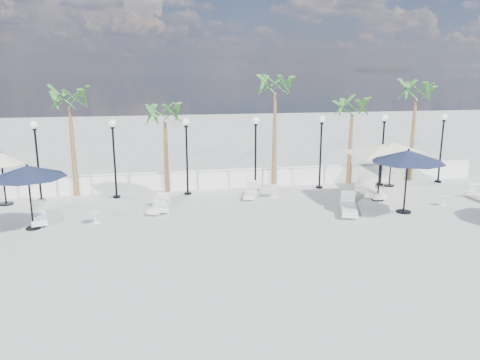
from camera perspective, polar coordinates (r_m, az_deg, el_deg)
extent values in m
plane|color=#A9AAA5|center=(18.32, 6.32, -6.36)|extent=(100.00, 100.00, 0.00)
cube|color=silver|center=(25.18, 1.38, 0.21)|extent=(26.00, 0.30, 0.90)
cube|color=silver|center=(25.07, 1.39, 1.37)|extent=(26.00, 0.12, 0.08)
cylinder|color=black|center=(24.36, -23.03, -2.28)|extent=(0.36, 0.36, 0.10)
cylinder|color=black|center=(24.00, -23.39, 1.64)|extent=(0.10, 0.10, 3.50)
cylinder|color=black|center=(23.75, -23.76, 5.66)|extent=(0.18, 0.18, 0.10)
sphere|color=white|center=(23.72, -23.81, 6.16)|extent=(0.36, 0.36, 0.36)
cylinder|color=black|center=(23.84, -14.79, -1.97)|extent=(0.36, 0.36, 0.10)
cylinder|color=black|center=(23.47, -15.04, 2.04)|extent=(0.10, 0.10, 3.50)
cylinder|color=black|center=(23.21, -15.29, 6.16)|extent=(0.18, 0.18, 0.10)
sphere|color=white|center=(23.19, -15.32, 6.68)|extent=(0.36, 0.36, 0.36)
cylinder|color=black|center=(23.83, -6.38, -1.61)|extent=(0.36, 0.36, 0.10)
cylinder|color=black|center=(23.45, -6.48, 2.41)|extent=(0.10, 0.10, 3.50)
cylinder|color=black|center=(23.20, -6.59, 6.54)|extent=(0.18, 0.18, 0.10)
sphere|color=white|center=(23.17, -6.60, 7.05)|extent=(0.36, 0.36, 0.36)
cylinder|color=black|center=(24.32, 1.87, -1.23)|extent=(0.36, 0.36, 0.10)
cylinder|color=black|center=(23.96, 1.90, 2.71)|extent=(0.10, 0.10, 3.50)
cylinder|color=black|center=(23.71, 1.93, 6.76)|extent=(0.18, 0.18, 0.10)
sphere|color=white|center=(23.68, 1.94, 7.26)|extent=(0.36, 0.36, 0.36)
cylinder|color=black|center=(25.30, 9.63, -0.84)|extent=(0.36, 0.36, 0.10)
cylinder|color=black|center=(24.95, 9.78, 2.95)|extent=(0.10, 0.10, 3.50)
cylinder|color=black|center=(24.71, 9.94, 6.83)|extent=(0.18, 0.18, 0.10)
sphere|color=white|center=(24.68, 9.96, 7.31)|extent=(0.36, 0.36, 0.36)
cylinder|color=black|center=(26.70, 16.70, -0.48)|extent=(0.36, 0.36, 0.10)
cylinder|color=black|center=(26.37, 16.94, 3.11)|extent=(0.10, 0.10, 3.50)
cylinder|color=black|center=(26.14, 17.19, 6.78)|extent=(0.18, 0.18, 0.10)
sphere|color=white|center=(26.12, 17.22, 7.24)|extent=(0.36, 0.36, 0.36)
cylinder|color=black|center=(28.47, 22.97, -0.15)|extent=(0.36, 0.36, 0.10)
cylinder|color=black|center=(28.15, 23.28, 3.22)|extent=(0.10, 0.10, 3.50)
cylinder|color=black|center=(27.94, 23.60, 6.65)|extent=(0.18, 0.18, 0.10)
sphere|color=white|center=(27.92, 23.64, 7.08)|extent=(0.36, 0.36, 0.36)
cone|color=brown|center=(24.41, -19.66, 3.22)|extent=(0.28, 0.28, 4.40)
cone|color=brown|center=(24.18, -8.99, 2.78)|extent=(0.28, 0.28, 3.60)
cone|color=brown|center=(24.88, 4.22, 4.83)|extent=(0.28, 0.28, 5.00)
cone|color=brown|center=(26.40, 13.27, 3.68)|extent=(0.28, 0.28, 3.80)
cone|color=brown|center=(28.04, 20.27, 4.58)|extent=(0.28, 0.28, 4.60)
cube|color=silver|center=(21.41, -9.72, -3.16)|extent=(0.73, 1.86, 0.10)
cube|color=silver|center=(21.14, -9.67, -3.06)|extent=(0.65, 1.27, 0.10)
cube|color=silver|center=(22.02, -9.91, -1.71)|extent=(0.60, 0.47, 0.57)
cube|color=silver|center=(21.15, -9.86, -3.41)|extent=(1.09, 1.73, 0.09)
cube|color=silver|center=(20.92, -10.07, -3.33)|extent=(0.87, 1.22, 0.09)
cube|color=silver|center=(21.66, -9.32, -2.09)|extent=(0.62, 0.54, 0.51)
cube|color=silver|center=(21.05, -23.30, -4.36)|extent=(1.03, 1.93, 0.10)
cube|color=silver|center=(20.78, -23.31, -4.27)|extent=(0.85, 1.34, 0.10)
cube|color=silver|center=(21.66, -23.44, -2.88)|extent=(0.66, 0.56, 0.57)
cube|color=silver|center=(23.12, 1.33, -1.78)|extent=(1.04, 1.74, 0.09)
cube|color=silver|center=(22.88, 1.27, -1.68)|extent=(0.84, 1.22, 0.09)
cube|color=silver|center=(23.69, 1.50, -0.59)|extent=(0.61, 0.53, 0.52)
cube|color=silver|center=(24.36, 15.57, -1.49)|extent=(1.20, 1.73, 0.09)
cube|color=silver|center=(24.12, 15.60, -1.39)|extent=(0.94, 1.23, 0.09)
cube|color=silver|center=(24.93, 15.59, -0.37)|extent=(0.64, 0.57, 0.52)
cube|color=silver|center=(24.13, 15.63, -1.55)|extent=(0.82, 2.12, 0.11)
cube|color=silver|center=(23.86, 15.97, -1.42)|extent=(0.73, 1.44, 0.11)
cube|color=silver|center=(24.74, 14.73, -0.13)|extent=(0.68, 0.53, 0.65)
cube|color=silver|center=(21.03, 13.11, -3.58)|extent=(1.33, 2.13, 0.11)
cube|color=silver|center=(20.73, 13.17, -3.47)|extent=(1.06, 1.50, 0.11)
cube|color=silver|center=(21.71, 13.03, -1.93)|extent=(0.76, 0.67, 0.63)
cube|color=silver|center=(25.78, 26.47, -0.86)|extent=(0.52, 0.39, 0.51)
cylinder|color=silver|center=(20.18, -17.15, -4.98)|extent=(0.40, 0.40, 0.03)
cylinder|color=silver|center=(20.11, -17.19, -4.38)|extent=(0.06, 0.06, 0.48)
cylinder|color=silver|center=(20.04, -17.24, -3.69)|extent=(0.52, 0.52, 0.03)
cylinder|color=silver|center=(23.30, 4.22, -1.99)|extent=(0.45, 0.45, 0.03)
cylinder|color=silver|center=(23.24, 4.23, -1.38)|extent=(0.07, 0.07, 0.54)
cylinder|color=silver|center=(23.17, 4.24, -0.70)|extent=(0.59, 0.59, 0.03)
cylinder|color=silver|center=(23.73, 23.54, -2.81)|extent=(0.34, 0.34, 0.03)
cylinder|color=silver|center=(23.68, 23.58, -2.36)|extent=(0.05, 0.05, 0.41)
cylinder|color=silver|center=(23.63, 23.63, -1.86)|extent=(0.44, 0.44, 0.03)
cylinder|color=black|center=(20.33, -23.87, -5.37)|extent=(0.57, 0.57, 0.06)
cylinder|color=black|center=(20.00, -24.20, -2.04)|extent=(0.07, 0.07, 2.50)
cone|color=black|center=(19.77, -24.49, 0.95)|extent=(2.96, 2.96, 0.46)
sphere|color=black|center=(19.72, -24.56, 1.67)|extent=(0.08, 0.08, 0.08)
cylinder|color=black|center=(21.91, 19.30, -3.66)|extent=(0.64, 0.64, 0.07)
cylinder|color=black|center=(21.58, 19.57, -0.27)|extent=(0.08, 0.08, 2.73)
cone|color=black|center=(21.35, 19.81, 2.76)|extent=(3.19, 3.19, 0.51)
sphere|color=black|center=(21.30, 19.87, 3.51)|extent=(0.09, 0.09, 0.09)
cylinder|color=black|center=(23.59, 16.42, -2.27)|extent=(0.59, 0.59, 0.07)
cylinder|color=black|center=(23.30, 16.63, 0.75)|extent=(0.08, 0.08, 2.61)
pyramid|color=beige|center=(23.06, 16.84, 3.99)|extent=(5.78, 5.78, 0.40)
cylinder|color=black|center=(26.63, 17.72, -0.63)|extent=(0.54, 0.54, 0.06)
cylinder|color=black|center=(26.39, 17.89, 1.77)|extent=(0.07, 0.07, 2.34)
pyramid|color=beige|center=(26.19, 18.08, 4.34)|extent=(5.09, 5.09, 0.36)
cylinder|color=black|center=(24.46, -26.60, -2.61)|extent=(0.64, 0.64, 0.07)
cylinder|color=black|center=(24.20, -26.88, 0.05)|extent=(0.08, 0.08, 2.40)
cone|color=beige|center=(24.01, -27.13, 2.36)|extent=(2.06, 2.06, 0.51)
sphere|color=black|center=(23.97, -27.20, 3.03)|extent=(0.09, 0.09, 0.09)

